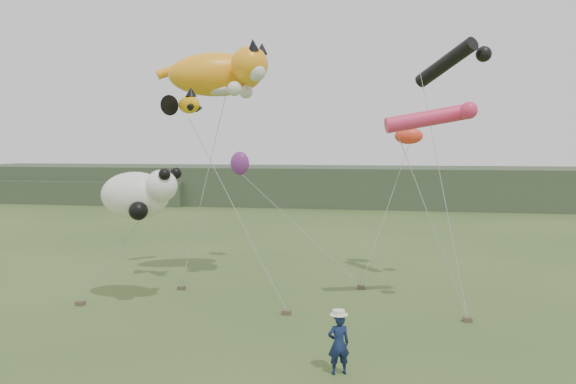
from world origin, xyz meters
name	(u,v)px	position (x,y,z in m)	size (l,w,h in m)	color
ground	(266,354)	(0.00, 0.00, 0.00)	(120.00, 120.00, 0.00)	#385123
headland	(328,186)	(-3.11, 44.69, 1.92)	(90.00, 13.00, 4.00)	#2D3D28
festival_attendant	(339,344)	(2.27, -1.08, 0.84)	(0.61, 0.40, 1.68)	#121F45
sandbag_anchors	(272,301)	(-0.97, 5.39, 0.08)	(14.90, 4.73, 0.16)	brown
cat_kite	(223,73)	(-3.70, 8.13, 9.39)	(5.62, 3.51, 2.39)	#FF9F18
fish_kite	(180,104)	(-5.07, 6.46, 7.92)	(2.40, 1.58, 1.15)	#D99C09
tube_kites	(445,85)	(5.64, 7.21, 8.58)	(4.30, 5.77, 3.91)	black
panda_kite	(139,194)	(-5.96, 4.29, 4.34)	(3.22, 2.08, 2.00)	white
misc_kites	(320,150)	(0.05, 12.24, 5.99)	(9.85, 1.73, 2.40)	#FC3A23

